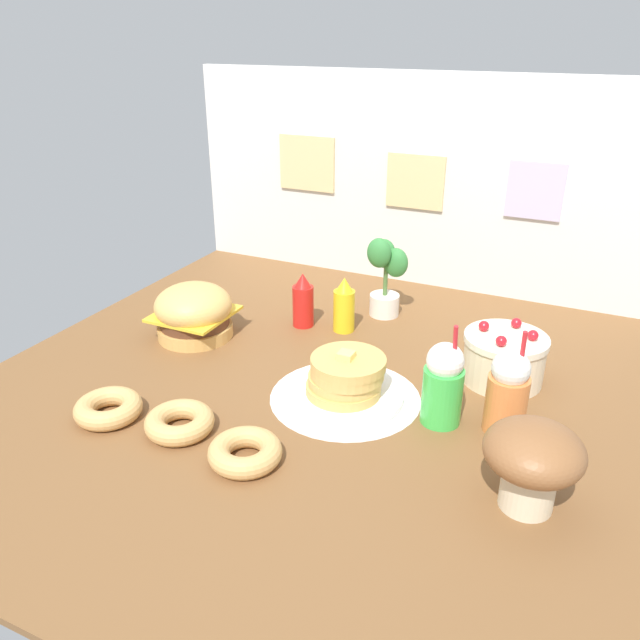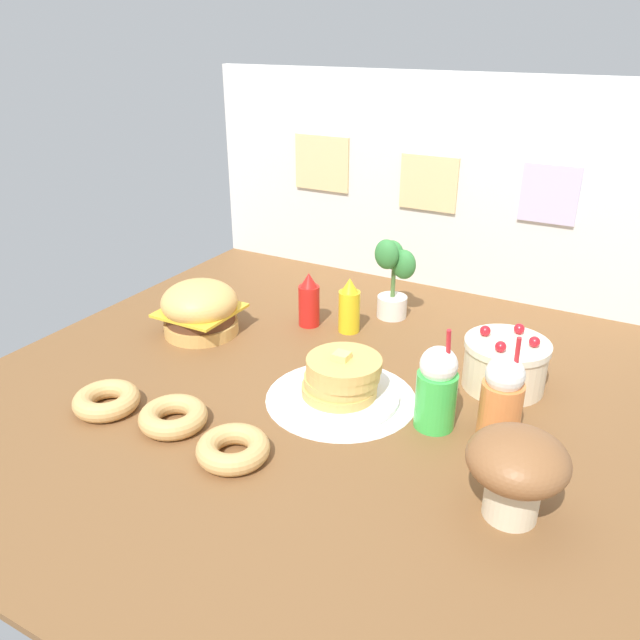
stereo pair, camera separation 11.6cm
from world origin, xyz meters
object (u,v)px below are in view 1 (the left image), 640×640
donut_pink_glaze (108,408)px  donut_vanilla (245,451)px  pancake_stack (346,380)px  mustard_bottle (344,306)px  ketchup_bottle (303,302)px  mushroom_stool (533,458)px  layer_cake (504,358)px  cream_soda_cup (443,384)px  orange_float_cup (508,392)px  potted_plant (386,274)px  burger (194,312)px  donut_chocolate (180,422)px

donut_pink_glaze → donut_vanilla: same height
pancake_stack → mustard_bottle: mustard_bottle is taller
mustard_bottle → ketchup_bottle: bearing=-170.7°
donut_vanilla → mushroom_stool: 66.94cm
layer_cake → ketchup_bottle: size_ratio=1.25×
cream_soda_cup → orange_float_cup: 16.52cm
mustard_bottle → orange_float_cup: size_ratio=0.67×
pancake_stack → orange_float_cup: (44.03, 3.41, 5.73)cm
potted_plant → layer_cake: bearing=-32.0°
burger → mustard_bottle: mustard_bottle is taller
layer_cake → potted_plant: bearing=148.0°
cream_soda_cup → mustard_bottle: bearing=138.3°
pancake_stack → donut_pink_glaze: (-54.94, -36.57, -2.95)cm
orange_float_cup → donut_pink_glaze: (-98.97, -39.99, -8.68)cm
mustard_bottle → mushroom_stool: (72.19, -65.49, 3.69)cm
cream_soda_cup → donut_pink_glaze: size_ratio=1.61×
orange_float_cup → donut_chocolate: bearing=-154.3°
cream_soda_cup → potted_plant: size_ratio=0.98×
potted_plant → mushroom_stool: 105.71cm
mustard_bottle → donut_pink_glaze: size_ratio=1.08×
donut_chocolate → donut_vanilla: size_ratio=1.00×
ketchup_bottle → orange_float_cup: orange_float_cup is taller
mustard_bottle → potted_plant: size_ratio=0.66×
pancake_stack → layer_cake: size_ratio=1.36×
potted_plant → cream_soda_cup: bearing=-57.7°
ketchup_bottle → pancake_stack: bearing=-49.6°
donut_vanilla → layer_cake: bearing=53.4°
donut_pink_glaze → potted_plant: (45.09, 96.31, 13.18)cm
mushroom_stool → cream_soda_cup: bearing=136.9°
burger → cream_soda_cup: bearing=-9.3°
ketchup_bottle → donut_chocolate: size_ratio=1.08×
burger → donut_chocolate: 57.35cm
ketchup_bottle → potted_plant: bearing=42.5°
burger → pancake_stack: (62.74, -14.99, -3.10)cm
mustard_bottle → donut_pink_glaze: mustard_bottle is taller
burger → mustard_bottle: size_ratio=1.33×
donut_chocolate → burger: bearing=121.2°
burger → cream_soda_cup: (90.58, -14.88, 2.63)cm
mustard_bottle → donut_chocolate: mustard_bottle is taller
cream_soda_cup → donut_chocolate: size_ratio=1.61×
burger → ketchup_bottle: size_ratio=1.33×
donut_chocolate → potted_plant: size_ratio=0.61×
layer_cake → ketchup_bottle: 72.35cm
donut_chocolate → donut_pink_glaze: bearing=-172.7°
pancake_stack → potted_plant: (-9.85, 59.74, 10.24)cm
ketchup_bottle → potted_plant: potted_plant is taller
donut_vanilla → orange_float_cup: bearing=36.7°
burger → donut_pink_glaze: bearing=-81.4°
layer_cake → cream_soda_cup: (-11.01, -29.23, 4.00)cm
burger → donut_vanilla: burger is taller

